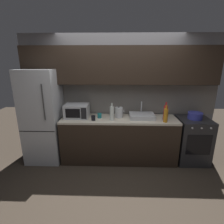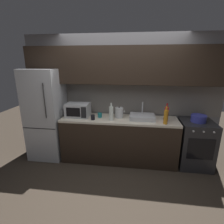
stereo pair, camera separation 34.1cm
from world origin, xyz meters
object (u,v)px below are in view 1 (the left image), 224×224
object	(u,v)px
mug_dark	(93,118)
kettle	(119,112)
wine_bottle_amber	(166,115)
oven_range	(192,140)
wine_bottle_red	(165,112)
refrigerator	(43,116)
cooking_pot	(195,116)
microwave	(77,111)
wine_bottle_clear	(112,113)
mug_teal	(100,116)

from	to	relation	value
mug_dark	kettle	bearing A→B (deg)	24.17
wine_bottle_amber	oven_range	bearing A→B (deg)	17.68
wine_bottle_amber	wine_bottle_red	world-z (taller)	wine_bottle_red
refrigerator	cooking_pot	xyz separation A→B (m)	(2.98, 0.00, 0.05)
microwave	mug_dark	size ratio (longest dim) A/B	4.78
refrigerator	microwave	world-z (taller)	refrigerator
refrigerator	wine_bottle_amber	world-z (taller)	refrigerator
microwave	oven_range	bearing A→B (deg)	-0.49
refrigerator	wine_bottle_amber	distance (m)	2.37
microwave	wine_bottle_red	bearing A→B (deg)	-2.43
microwave	wine_bottle_red	world-z (taller)	wine_bottle_red
oven_range	kettle	world-z (taller)	kettle
refrigerator	kettle	distance (m)	1.51
mug_dark	wine_bottle_red	bearing A→B (deg)	4.25
kettle	cooking_pot	world-z (taller)	kettle
wine_bottle_red	oven_range	bearing A→B (deg)	5.10
oven_range	cooking_pot	bearing A→B (deg)	162.11
refrigerator	wine_bottle_amber	xyz separation A→B (m)	(2.36, -0.20, 0.11)
refrigerator	wine_bottle_red	distance (m)	2.39
kettle	wine_bottle_clear	distance (m)	0.23
mug_dark	microwave	bearing A→B (deg)	153.18
wine_bottle_red	wine_bottle_clear	world-z (taller)	wine_bottle_red
wine_bottle_amber	cooking_pot	bearing A→B (deg)	17.91
refrigerator	kettle	xyz separation A→B (m)	(1.51, 0.06, 0.08)
microwave	wine_bottle_red	size ratio (longest dim) A/B	1.34
microwave	wine_bottle_amber	bearing A→B (deg)	-7.42
refrigerator	wine_bottle_amber	size ratio (longest dim) A/B	5.75
microwave	mug_teal	size ratio (longest dim) A/B	5.10
wine_bottle_red	cooking_pot	distance (m)	0.60
microwave	cooking_pot	distance (m)	2.30
microwave	mug_teal	bearing A→B (deg)	-0.80
wine_bottle_amber	microwave	bearing A→B (deg)	172.58
mug_dark	cooking_pot	bearing A→B (deg)	4.56
oven_range	wine_bottle_clear	xyz separation A→B (m)	(-1.61, -0.13, 0.59)
kettle	cooking_pot	xyz separation A→B (m)	(1.47, -0.06, -0.03)
oven_range	cooking_pot	size ratio (longest dim) A/B	3.30
oven_range	microwave	size ratio (longest dim) A/B	1.96
microwave	cooking_pot	xyz separation A→B (m)	(2.30, -0.02, -0.07)
refrigerator	oven_range	size ratio (longest dim) A/B	2.04
mug_teal	wine_bottle_clear	bearing A→B (deg)	-29.71
oven_range	wine_bottle_red	xyz separation A→B (m)	(-0.59, -0.05, 0.59)
cooking_pot	refrigerator	bearing A→B (deg)	-180.00
mug_dark	oven_range	bearing A→B (deg)	4.51
microwave	kettle	bearing A→B (deg)	2.90
wine_bottle_clear	mug_dark	bearing A→B (deg)	-175.65
wine_bottle_clear	mug_teal	bearing A→B (deg)	150.29
wine_bottle_red	mug_dark	bearing A→B (deg)	-175.75
oven_range	wine_bottle_red	distance (m)	0.84
wine_bottle_clear	mug_teal	world-z (taller)	wine_bottle_clear
wine_bottle_red	wine_bottle_clear	distance (m)	1.02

